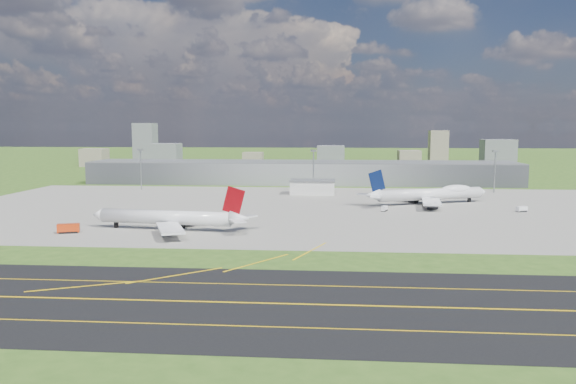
# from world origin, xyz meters

# --- Properties ---
(ground) EXTENTS (1400.00, 1400.00, 0.00)m
(ground) POSITION_xyz_m (0.00, 150.00, 0.00)
(ground) COLOR #33581B
(ground) RESTS_ON ground
(taxiway) EXTENTS (1400.00, 60.00, 0.06)m
(taxiway) POSITION_xyz_m (0.00, -110.00, 0.03)
(taxiway) COLOR black
(taxiway) RESTS_ON ground
(apron) EXTENTS (360.00, 190.00, 0.08)m
(apron) POSITION_xyz_m (10.00, 40.00, 0.04)
(apron) COLOR gray
(apron) RESTS_ON ground
(terminal) EXTENTS (300.00, 42.00, 15.00)m
(terminal) POSITION_xyz_m (0.00, 165.00, 7.50)
(terminal) COLOR gray
(terminal) RESTS_ON ground
(ops_building) EXTENTS (26.00, 16.00, 8.00)m
(ops_building) POSITION_xyz_m (10.00, 100.00, 4.00)
(ops_building) COLOR silver
(ops_building) RESTS_ON ground
(mast_west) EXTENTS (3.50, 2.00, 25.90)m
(mast_west) POSITION_xyz_m (-100.00, 115.00, 17.71)
(mast_west) COLOR gray
(mast_west) RESTS_ON ground
(mast_center) EXTENTS (3.50, 2.00, 25.90)m
(mast_center) POSITION_xyz_m (10.00, 115.00, 17.71)
(mast_center) COLOR gray
(mast_center) RESTS_ON ground
(mast_east) EXTENTS (3.50, 2.00, 25.90)m
(mast_east) POSITION_xyz_m (120.00, 115.00, 17.71)
(mast_east) COLOR gray
(mast_east) RESTS_ON ground
(airliner_red_twin) EXTENTS (65.07, 50.32, 17.87)m
(airliner_red_twin) POSITION_xyz_m (-40.33, -22.63, 4.76)
(airliner_red_twin) COLOR white
(airliner_red_twin) RESTS_ON ground
(airliner_blue_quad) EXTENTS (68.29, 51.94, 18.75)m
(airliner_blue_quad) POSITION_xyz_m (72.61, 60.63, 5.21)
(airliner_blue_quad) COLOR white
(airliner_blue_quad) RESTS_ON ground
(fire_truck) EXTENTS (8.45, 5.37, 3.52)m
(fire_truck) POSITION_xyz_m (-77.33, -31.73, 1.75)
(fire_truck) COLOR red
(fire_truck) RESTS_ON ground
(tug_yellow) EXTENTS (3.83, 4.21, 1.82)m
(tug_yellow) POSITION_xyz_m (-52.98, -6.10, 0.95)
(tug_yellow) COLOR orange
(tug_yellow) RESTS_ON ground
(van_white_near) EXTENTS (3.70, 5.18, 2.44)m
(van_white_near) POSITION_xyz_m (46.58, 33.79, 1.23)
(van_white_near) COLOR white
(van_white_near) RESTS_ON ground
(van_white_far) EXTENTS (5.65, 4.25, 2.63)m
(van_white_far) POSITION_xyz_m (111.05, 36.77, 1.32)
(van_white_far) COLOR white
(van_white_far) RESTS_ON ground
(bldg_far_w) EXTENTS (24.00, 20.00, 18.00)m
(bldg_far_w) POSITION_xyz_m (-220.00, 320.00, 9.00)
(bldg_far_w) COLOR gray
(bldg_far_w) RESTS_ON ground
(bldg_w) EXTENTS (28.00, 22.00, 24.00)m
(bldg_w) POSITION_xyz_m (-140.00, 300.00, 12.00)
(bldg_w) COLOR slate
(bldg_w) RESTS_ON ground
(bldg_cw) EXTENTS (20.00, 18.00, 14.00)m
(bldg_cw) POSITION_xyz_m (-60.00, 340.00, 7.00)
(bldg_cw) COLOR gray
(bldg_cw) RESTS_ON ground
(bldg_c) EXTENTS (26.00, 20.00, 22.00)m
(bldg_c) POSITION_xyz_m (20.00, 310.00, 11.00)
(bldg_c) COLOR slate
(bldg_c) RESTS_ON ground
(bldg_ce) EXTENTS (22.00, 24.00, 16.00)m
(bldg_ce) POSITION_xyz_m (100.00, 350.00, 8.00)
(bldg_ce) COLOR gray
(bldg_ce) RESTS_ON ground
(bldg_e) EXTENTS (30.00, 22.00, 28.00)m
(bldg_e) POSITION_xyz_m (180.00, 320.00, 14.00)
(bldg_e) COLOR slate
(bldg_e) RESTS_ON ground
(bldg_tall_w) EXTENTS (22.00, 20.00, 44.00)m
(bldg_tall_w) POSITION_xyz_m (-180.00, 360.00, 22.00)
(bldg_tall_w) COLOR slate
(bldg_tall_w) RESTS_ON ground
(bldg_tall_e) EXTENTS (20.00, 18.00, 36.00)m
(bldg_tall_e) POSITION_xyz_m (140.00, 410.00, 18.00)
(bldg_tall_e) COLOR gray
(bldg_tall_e) RESTS_ON ground
(tree_far_w) EXTENTS (7.20, 7.20, 8.80)m
(tree_far_w) POSITION_xyz_m (-200.00, 270.00, 5.18)
(tree_far_w) COLOR #382314
(tree_far_w) RESTS_ON ground
(tree_w) EXTENTS (6.75, 6.75, 8.25)m
(tree_w) POSITION_xyz_m (-110.00, 265.00, 4.86)
(tree_w) COLOR #382314
(tree_w) RESTS_ON ground
(tree_c) EXTENTS (8.10, 8.10, 9.90)m
(tree_c) POSITION_xyz_m (-20.00, 280.00, 5.84)
(tree_c) COLOR #382314
(tree_c) RESTS_ON ground
(tree_e) EXTENTS (7.65, 7.65, 9.35)m
(tree_e) POSITION_xyz_m (70.00, 275.00, 5.51)
(tree_e) COLOR #382314
(tree_e) RESTS_ON ground
(tree_far_e) EXTENTS (6.30, 6.30, 7.70)m
(tree_far_e) POSITION_xyz_m (160.00, 285.00, 4.53)
(tree_far_e) COLOR #382314
(tree_far_e) RESTS_ON ground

